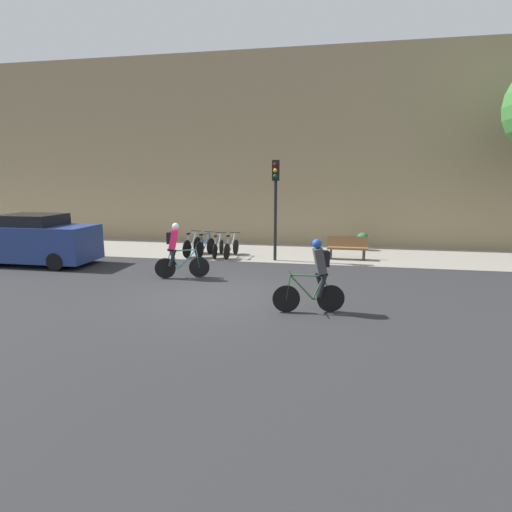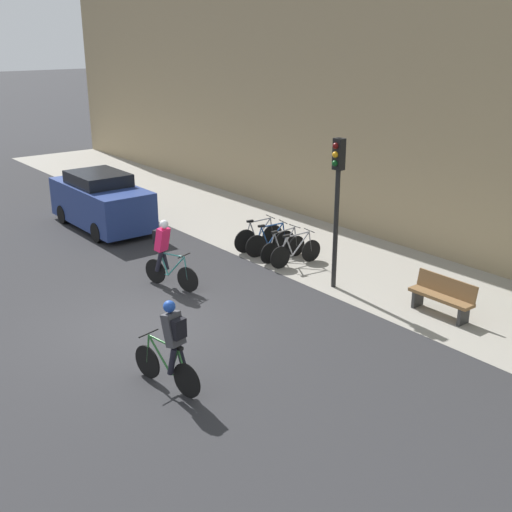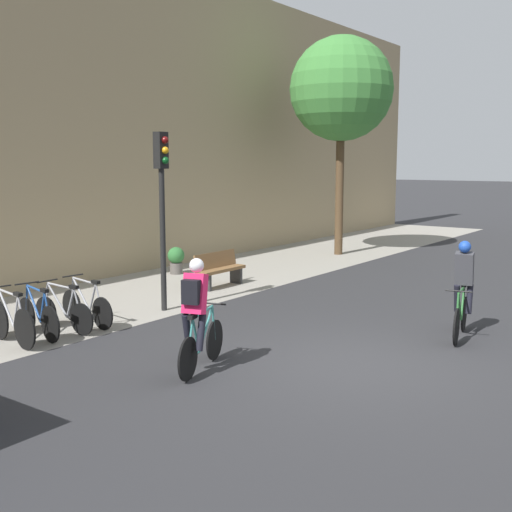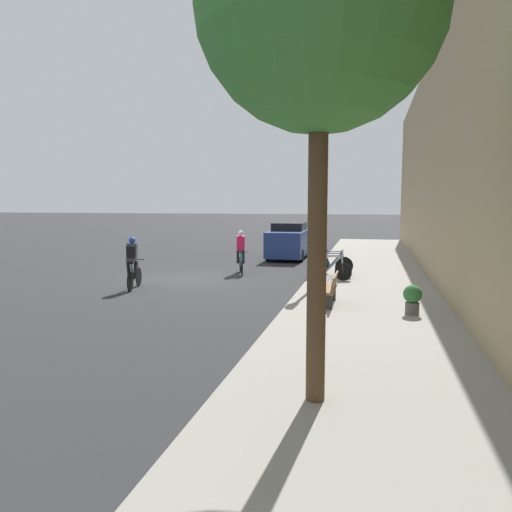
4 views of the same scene
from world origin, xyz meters
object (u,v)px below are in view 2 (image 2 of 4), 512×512
(parked_bike_0, at_px, (259,237))
(traffic_light_pole, at_px, (337,187))
(cyclist_grey, at_px, (172,344))
(parked_bike_1, at_px, (271,242))
(parked_bike_2, at_px, (283,247))
(cyclist_pink, at_px, (165,251))
(parked_car, at_px, (101,201))
(bench, at_px, (442,296))
(parked_bike_3, at_px, (296,252))

(parked_bike_0, bearing_deg, traffic_light_pole, -5.56)
(cyclist_grey, distance_m, parked_bike_1, 7.79)
(parked_bike_0, bearing_deg, parked_bike_2, -0.14)
(cyclist_grey, bearing_deg, parked_bike_1, 127.17)
(parked_bike_0, height_order, parked_bike_2, parked_bike_0)
(parked_bike_0, bearing_deg, cyclist_pink, -78.32)
(parked_bike_2, bearing_deg, parked_bike_0, 179.86)
(parked_bike_0, distance_m, traffic_light_pole, 4.13)
(cyclist_pink, xyz_separation_m, parked_car, (-5.83, 1.05, -0.05))
(cyclist_grey, height_order, parked_bike_2, cyclist_grey)
(traffic_light_pole, xyz_separation_m, bench, (2.77, 0.73, -2.16))
(parked_bike_3, bearing_deg, parked_car, -158.81)
(cyclist_grey, distance_m, bench, 6.68)
(parked_bike_1, relative_size, parked_car, 0.38)
(parked_car, bearing_deg, parked_bike_2, 22.88)
(cyclist_grey, xyz_separation_m, parked_car, (-10.32, 3.58, -0.05))
(cyclist_pink, distance_m, cyclist_grey, 5.15)
(parked_bike_3, height_order, parked_car, parked_car)
(parked_bike_0, xyz_separation_m, parked_bike_2, (1.10, -0.00, -0.03))
(cyclist_grey, bearing_deg, bench, 81.38)
(parked_bike_1, xyz_separation_m, parked_bike_3, (1.10, -0.00, -0.01))
(cyclist_pink, bearing_deg, parked_bike_0, 101.68)
(parked_bike_0, bearing_deg, cyclist_grey, -49.73)
(cyclist_pink, height_order, cyclist_grey, cyclist_grey)
(bench, height_order, parked_car, parked_car)
(parked_bike_0, relative_size, parked_bike_1, 1.03)
(cyclist_pink, relative_size, parked_bike_1, 1.09)
(bench, bearing_deg, parked_bike_0, -176.38)
(traffic_light_pole, height_order, bench, traffic_light_pole)
(parked_bike_3, height_order, traffic_light_pole, traffic_light_pole)
(parked_bike_1, distance_m, bench, 5.70)
(cyclist_grey, xyz_separation_m, parked_bike_3, (-3.59, 6.19, -0.55))
(parked_bike_2, bearing_deg, bench, 4.42)
(parked_car, bearing_deg, parked_bike_0, 27.22)
(parked_bike_3, distance_m, traffic_light_pole, 2.90)
(cyclist_grey, distance_m, parked_bike_3, 7.17)
(cyclist_pink, relative_size, parked_bike_2, 1.07)
(cyclist_grey, relative_size, traffic_light_pole, 0.47)
(parked_bike_3, relative_size, bench, 1.08)
(cyclist_pink, distance_m, bench, 6.84)
(bench, bearing_deg, parked_car, -165.13)
(cyclist_grey, height_order, bench, cyclist_grey)
(parked_bike_1, distance_m, parked_car, 6.22)
(traffic_light_pole, xyz_separation_m, parked_car, (-8.54, -2.27, -1.73))
(parked_bike_0, height_order, parked_car, parked_car)
(parked_bike_2, height_order, traffic_light_pole, traffic_light_pole)
(bench, bearing_deg, cyclist_grey, -98.62)
(parked_bike_1, height_order, parked_bike_3, parked_bike_1)
(cyclist_grey, xyz_separation_m, parked_bike_2, (-4.14, 6.19, -0.56))
(cyclist_pink, relative_size, parked_car, 0.41)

